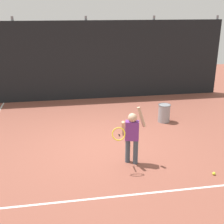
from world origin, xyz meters
name	(u,v)px	position (x,y,z in m)	size (l,w,h in m)	color
ground_plane	(103,144)	(0.00, 0.00, 0.00)	(20.00, 20.00, 0.00)	brown
court_line_baseline	(119,196)	(0.00, -2.29, 0.00)	(9.00, 0.05, 0.00)	white
back_fence_windscreen	(87,61)	(0.00, 4.11, 1.46)	(10.48, 0.08, 2.92)	black
fence_post_1	(17,61)	(-2.54, 4.17, 1.54)	(0.09, 0.09, 3.07)	slate
fence_post_2	(87,59)	(0.00, 4.17, 1.54)	(0.09, 0.09, 3.07)	slate
fence_post_3	(152,57)	(2.54, 4.17, 1.54)	(0.09, 0.09, 3.07)	slate
fence_post_4	(213,55)	(5.09, 4.17, 1.54)	(0.09, 0.09, 3.07)	slate
tennis_player	(131,134)	(0.50, -1.09, 0.73)	(0.82, 0.57, 1.35)	#3F4C59
ball_hopper	(164,113)	(2.10, 1.26, 0.29)	(0.38, 0.38, 0.56)	gray
tennis_ball_1	(214,174)	(2.13, -1.89, 0.03)	(0.07, 0.07, 0.07)	#CCE033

